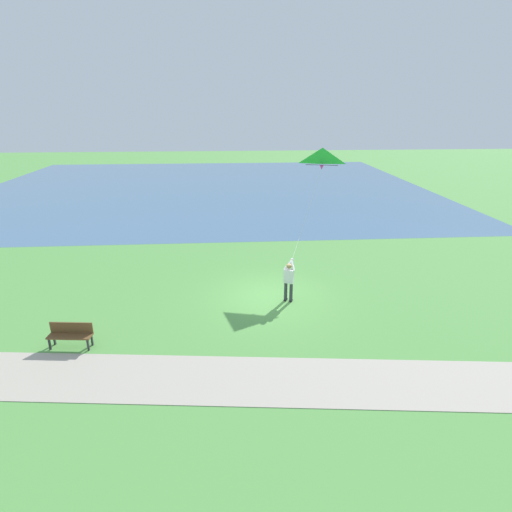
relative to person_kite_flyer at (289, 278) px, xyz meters
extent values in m
plane|color=#569947|center=(0.44, 0.75, -1.05)|extent=(120.00, 120.00, 0.00)
cube|color=#476B8E|center=(26.11, 4.75, -1.04)|extent=(36.00, 44.00, 0.01)
cube|color=#ADA393|center=(-5.20, 2.75, -1.04)|extent=(5.72, 32.08, 0.02)
cube|color=#232328|center=(0.05, 0.11, -1.02)|extent=(0.26, 0.21, 0.06)
cylinder|color=#383842|center=(0.03, 0.12, -0.60)|extent=(0.14, 0.14, 0.82)
cube|color=#232328|center=(-0.06, -0.11, -1.02)|extent=(0.26, 0.21, 0.06)
cylinder|color=#383842|center=(-0.07, -0.10, -0.60)|extent=(0.14, 0.14, 0.82)
cube|color=white|center=(-0.02, 0.01, 0.11)|extent=(0.37, 0.46, 0.60)
sphere|color=#996B4C|center=(-0.02, 0.01, 0.57)|extent=(0.22, 0.22, 0.22)
ellipsoid|color=tan|center=(-0.03, 0.02, 0.61)|extent=(0.30, 0.30, 0.13)
cylinder|color=white|center=(0.22, -0.01, 0.56)|extent=(0.39, 0.51, 0.43)
cylinder|color=white|center=(0.14, -0.17, 0.56)|extent=(0.56, 0.11, 0.43)
sphere|color=#996B4C|center=(0.32, -0.16, 0.69)|extent=(0.10, 0.10, 0.10)
pyramid|color=green|center=(4.13, -2.10, 4.50)|extent=(0.85, 1.72, 0.83)
cone|color=#E02D9E|center=(4.33, -2.15, 4.00)|extent=(0.24, 0.24, 0.22)
cylinder|color=black|center=(4.33, -2.15, 4.11)|extent=(0.41, 1.53, 0.02)
cylinder|color=silver|center=(2.32, -1.15, 2.32)|extent=(4.02, 2.00, 3.27)
cube|color=brown|center=(-3.04, 8.06, -0.60)|extent=(0.59, 1.54, 0.05)
cube|color=brown|center=(-2.85, 8.04, -0.37)|extent=(0.20, 1.50, 0.40)
cube|color=#2D2D33|center=(-3.27, 7.41, -0.82)|extent=(0.07, 0.07, 0.45)
cube|color=#2D2D33|center=(-2.95, 7.37, -0.82)|extent=(0.07, 0.07, 0.45)
cube|color=#2D2D33|center=(-3.13, 8.74, -0.82)|extent=(0.07, 0.07, 0.45)
cube|color=#2D2D33|center=(-2.81, 8.70, -0.82)|extent=(0.07, 0.07, 0.45)
camera|label=1|loc=(-15.68, 2.51, 6.91)|focal=28.65mm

